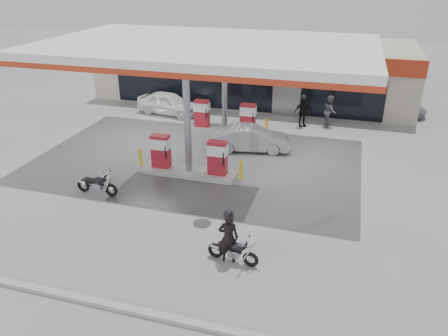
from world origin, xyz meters
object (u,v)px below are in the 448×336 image
object	(u,v)px
biker_main	(228,238)
hatchback_silver	(252,139)
biker_walking	(303,112)
parked_motorcycle	(97,185)
main_motorcycle	(234,252)
parked_car_right	(391,106)
pump_island_near	(189,160)
sedan_white	(169,103)
parked_car_left	(175,89)
pump_island_far	(225,120)
attendant	(330,111)

from	to	relation	value
biker_main	hatchback_silver	size ratio (longest dim) A/B	0.46
biker_walking	parked_motorcycle	bearing A→B (deg)	-158.39
main_motorcycle	parked_car_right	xyz separation A→B (m)	(5.79, 17.94, 0.20)
pump_island_near	sedan_white	distance (m)	9.34
parked_car_left	parked_motorcycle	bearing A→B (deg)	173.07
biker_main	parked_car_left	bearing A→B (deg)	-74.33
biker_walking	sedan_white	bearing A→B (deg)	144.77
main_motorcycle	sedan_white	size ratio (longest dim) A/B	0.43
sedan_white	biker_main	bearing A→B (deg)	-141.71
pump_island_far	pump_island_near	bearing A→B (deg)	-90.00
attendant	parked_car_right	xyz separation A→B (m)	(3.71, 3.33, -0.34)
parked_car_left	biker_walking	world-z (taller)	biker_walking
parked_car_left	parked_car_right	size ratio (longest dim) A/B	0.94
pump_island_far	biker_walking	distance (m)	4.80
pump_island_near	hatchback_silver	world-z (taller)	pump_island_near
pump_island_far	parked_car_left	world-z (taller)	pump_island_far
attendant	parked_car_right	distance (m)	5.00
parked_car_right	biker_walking	bearing A→B (deg)	123.89
parked_car_right	hatchback_silver	bearing A→B (deg)	136.93
pump_island_far	parked_motorcycle	xyz separation A→B (m)	(-3.05, -9.00, -0.27)
pump_island_far	parked_car_right	xyz separation A→B (m)	(9.56, 6.00, -0.10)
pump_island_far	parked_car_right	size ratio (longest dim) A/B	1.17
sedan_white	parked_car_left	distance (m)	3.95
parked_car_left	sedan_white	bearing A→B (deg)	179.32
pump_island_near	hatchback_silver	bearing A→B (deg)	58.83
parked_motorcycle	main_motorcycle	bearing A→B (deg)	-22.14
pump_island_near	parked_car_right	xyz separation A→B (m)	(9.56, 12.00, -0.10)
pump_island_far	parked_car_right	world-z (taller)	pump_island_far
attendant	pump_island_far	bearing A→B (deg)	106.63
attendant	hatchback_silver	world-z (taller)	attendant
pump_island_near	main_motorcycle	size ratio (longest dim) A/B	2.85
pump_island_far	hatchback_silver	size ratio (longest dim) A/B	1.28
parked_car_right	biker_walking	world-z (taller)	biker_walking
pump_island_far	attendant	xyz separation A→B (m)	(5.85, 2.67, 0.24)
pump_island_near	biker_main	xyz separation A→B (m)	(3.58, -5.92, 0.20)
parked_car_right	biker_walking	xyz separation A→B (m)	(-5.30, -3.80, 0.30)
hatchback_silver	parked_car_left	distance (m)	11.40
parked_car_left	biker_walking	xyz separation A→B (m)	(9.80, -3.80, 0.32)
main_motorcycle	parked_motorcycle	xyz separation A→B (m)	(-6.83, 2.95, 0.03)
pump_island_far	main_motorcycle	bearing A→B (deg)	-72.47
biker_main	parked_car_right	xyz separation A→B (m)	(5.98, 17.92, -0.30)
main_motorcycle	biker_main	distance (m)	0.54
pump_island_near	sedan_white	bearing A→B (deg)	118.61
pump_island_far	biker_walking	xyz separation A→B (m)	(4.26, 2.20, 0.20)
parked_motorcycle	attendant	xyz separation A→B (m)	(8.90, 11.67, 0.51)
pump_island_near	biker_walking	distance (m)	9.24
parked_car_right	pump_island_far	bearing A→B (deg)	120.35
biker_main	attendant	size ratio (longest dim) A/B	0.96
sedan_white	attendant	size ratio (longest dim) A/B	2.21
biker_main	sedan_white	distance (m)	16.26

